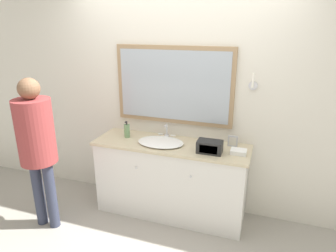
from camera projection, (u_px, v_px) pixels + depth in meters
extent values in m
plane|color=#9E998E|center=(162.00, 226.00, 3.26)|extent=(14.00, 14.00, 0.00)
cube|color=silver|center=(179.00, 100.00, 3.36)|extent=(8.00, 0.06, 2.55)
cube|color=#997A56|center=(174.00, 85.00, 3.28)|extent=(1.33, 0.04, 0.85)
cube|color=#9EA8B2|center=(173.00, 86.00, 3.26)|extent=(1.24, 0.01, 0.76)
cylinder|color=silver|center=(253.00, 86.00, 3.01)|extent=(0.09, 0.01, 0.09)
cylinder|color=silver|center=(253.00, 87.00, 2.97)|extent=(0.02, 0.10, 0.02)
cylinder|color=white|center=(253.00, 80.00, 2.90)|extent=(0.02, 0.02, 0.14)
cube|color=silver|center=(171.00, 180.00, 3.38)|extent=(1.64, 0.50, 0.83)
cube|color=#C6B793|center=(171.00, 145.00, 3.24)|extent=(1.69, 0.53, 0.03)
sphere|color=silver|center=(136.00, 168.00, 3.16)|extent=(0.02, 0.02, 0.02)
sphere|color=silver|center=(191.00, 177.00, 2.98)|extent=(0.02, 0.02, 0.02)
ellipsoid|color=white|center=(161.00, 142.00, 3.24)|extent=(0.51, 0.36, 0.03)
cylinder|color=silver|center=(167.00, 136.00, 3.42)|extent=(0.06, 0.06, 0.03)
cylinder|color=silver|center=(167.00, 130.00, 3.39)|extent=(0.02, 0.02, 0.12)
cylinder|color=silver|center=(166.00, 125.00, 3.34)|extent=(0.02, 0.07, 0.02)
cylinder|color=white|center=(161.00, 134.00, 3.43)|extent=(0.05, 0.02, 0.02)
cylinder|color=white|center=(173.00, 136.00, 3.39)|extent=(0.05, 0.02, 0.02)
cylinder|color=#709966|center=(127.00, 131.00, 3.40)|extent=(0.07, 0.07, 0.15)
cylinder|color=black|center=(127.00, 123.00, 3.37)|extent=(0.02, 0.02, 0.04)
cube|color=black|center=(126.00, 122.00, 3.36)|extent=(0.02, 0.03, 0.01)
cube|color=black|center=(210.00, 147.00, 3.00)|extent=(0.25, 0.15, 0.12)
cube|color=black|center=(208.00, 149.00, 2.93)|extent=(0.18, 0.01, 0.08)
cube|color=#B2B2B7|center=(233.00, 141.00, 3.14)|extent=(0.10, 0.01, 0.12)
cube|color=beige|center=(233.00, 141.00, 3.13)|extent=(0.07, 0.00, 0.09)
cube|color=white|center=(239.00, 152.00, 2.98)|extent=(0.16, 0.12, 0.04)
cylinder|color=#33384C|center=(39.00, 193.00, 3.20)|extent=(0.11, 0.11, 0.75)
cylinder|color=#33384C|center=(51.00, 195.00, 3.15)|extent=(0.11, 0.11, 0.75)
cylinder|color=#933838|center=(35.00, 132.00, 2.95)|extent=(0.36, 0.36, 0.65)
sphere|color=brown|center=(29.00, 89.00, 2.81)|extent=(0.21, 0.21, 0.21)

